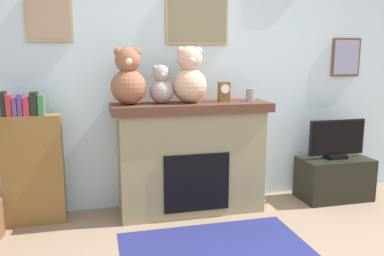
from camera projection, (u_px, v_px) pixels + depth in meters
The scene contains 11 objects.
back_wall at pixel (203, 71), 3.82m from camera, with size 5.20×0.15×2.60m.
fireplace at pixel (191, 157), 3.64m from camera, with size 1.44×0.53×1.04m.
bookshelf at pixel (33, 165), 3.34m from camera, with size 0.50×0.16×1.17m.
tv_stand at pixel (334, 178), 3.99m from camera, with size 0.71×0.40×0.43m, color black.
television at pixel (337, 140), 3.91m from camera, with size 0.61×0.14×0.40m.
area_rug at pixel (220, 255), 2.86m from camera, with size 1.44×1.09×0.01m, color navy.
candle_jar at pixel (250, 95), 3.65m from camera, with size 0.08×0.08×0.12m, color gray.
mantel_clock at pixel (224, 92), 3.58m from camera, with size 0.10×0.08×0.18m.
teddy_bear_tan at pixel (128, 79), 3.35m from camera, with size 0.31×0.31×0.50m.
teddy_bear_brown at pixel (161, 86), 3.43m from camera, with size 0.21×0.21×0.34m.
teddy_bear_cream at pixel (190, 78), 3.48m from camera, with size 0.31×0.31×0.51m.
Camera 1 is at (-1.04, -1.72, 1.45)m, focal length 36.23 mm.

